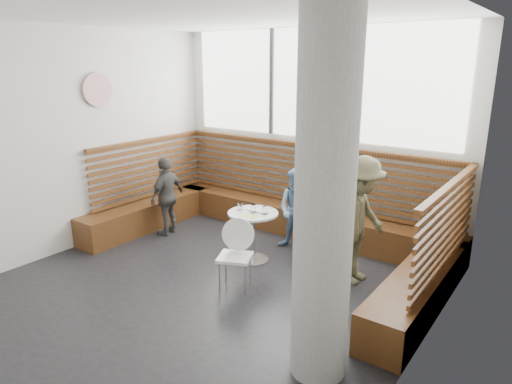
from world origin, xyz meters
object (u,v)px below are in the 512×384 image
Objects in this scene: concrete_column at (324,202)px; cafe_table at (253,226)px; cafe_chair at (238,249)px; adult_man at (359,221)px; child_back at (297,210)px; child_left at (167,196)px.

concrete_column is 2.67m from cafe_table.
concrete_column is 3.74× the size of cafe_chair.
adult_man reaches higher than child_back.
adult_man is at bearing 103.95° from concrete_column.
cafe_table is at bearing 89.26° from cafe_chair.
adult_man is (1.10, 1.01, 0.31)m from cafe_chair.
concrete_column is at bearing 57.96° from child_left.
cafe_chair is (0.32, -0.74, -0.01)m from cafe_table.
adult_man reaches higher than cafe_chair.
cafe_chair is (-1.56, 0.83, -1.10)m from concrete_column.
child_left reaches higher than cafe_chair.
child_back is (-0.03, 1.44, 0.11)m from cafe_chair.
cafe_table is at bearing 80.52° from child_left.
cafe_chair is at bearing -96.26° from child_back.
cafe_chair is 1.53m from adult_man.
cafe_table is at bearing 108.38° from adult_man.
child_left is (-3.16, -0.23, -0.18)m from adult_man.
adult_man is at bearing 10.80° from cafe_table.
cafe_chair is 0.68× the size of child_left.
adult_man reaches higher than cafe_table.
concrete_column reaches higher than cafe_table.
concrete_column is 2.61× the size of child_back.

